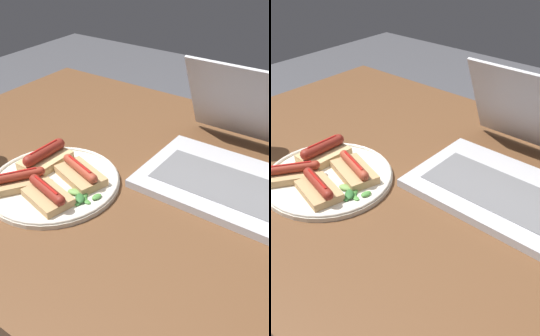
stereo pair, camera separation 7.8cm
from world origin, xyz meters
TOP-DOWN VIEW (x-y plane):
  - desk at (0.00, 0.00)m, footprint 1.34×0.89m
  - laptop at (0.16, 0.11)m, footprint 0.37×0.35m
  - plate at (-0.15, -0.15)m, footprint 0.29×0.29m
  - sausage_toast_left at (-0.11, -0.11)m, footprint 0.13×0.10m
  - sausage_toast_middle at (-0.12, -0.20)m, footprint 0.12×0.09m
  - sausage_toast_right at (-0.21, -0.21)m, footprint 0.11×0.13m
  - sausage_toast_extra at (-0.22, -0.11)m, footprint 0.08×0.12m
  - salad_pile at (-0.07, -0.16)m, footprint 0.07×0.07m

SIDE VIEW (x-z plane):
  - desk at x=0.00m, z-range 0.29..1.02m
  - plate at x=-0.15m, z-range 0.73..0.75m
  - salad_pile at x=-0.07m, z-range 0.74..0.75m
  - sausage_toast_left at x=-0.11m, z-range 0.73..0.78m
  - sausage_toast_right at x=-0.21m, z-range 0.74..0.77m
  - sausage_toast_middle at x=-0.12m, z-range 0.73..0.78m
  - sausage_toast_extra at x=-0.22m, z-range 0.73..0.78m
  - laptop at x=0.16m, z-range 0.66..0.89m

